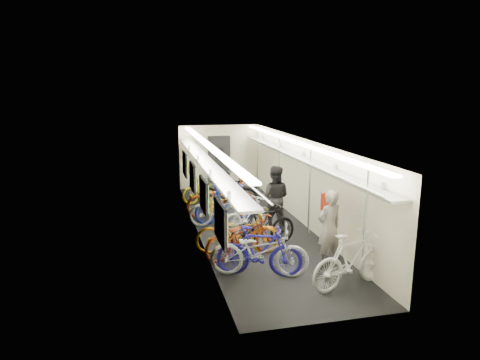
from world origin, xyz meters
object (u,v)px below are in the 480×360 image
bicycle_1 (259,251)px  backpack (327,202)px  bicycle_0 (259,251)px  passenger_mid (274,198)px  passenger_near (329,228)px

bicycle_1 → backpack: backpack is taller
bicycle_0 → passenger_mid: (1.20, 2.80, 0.34)m
passenger_near → passenger_mid: 2.65m
bicycle_0 → passenger_mid: bearing=-5.4°
passenger_near → bicycle_0: bearing=-10.2°
bicycle_0 → backpack: size_ratio=5.29×
bicycle_1 → backpack: bearing=-48.6°
bicycle_1 → passenger_mid: size_ratio=1.01×
passenger_near → bicycle_1: bearing=-10.0°
passenger_mid → backpack: 2.22m
passenger_near → backpack: 0.69m
passenger_mid → passenger_near: bearing=124.2°
bicycle_0 → passenger_mid: passenger_mid is taller
bicycle_0 → passenger_mid: 3.06m
bicycle_0 → bicycle_1: bearing=141.3°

